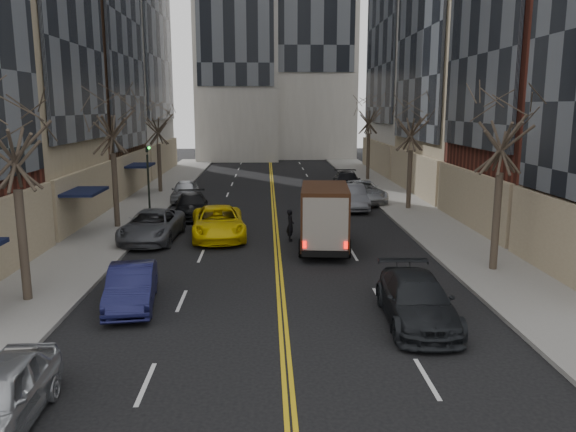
{
  "coord_description": "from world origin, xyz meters",
  "views": [
    {
      "loc": [
        -0.49,
        -10.88,
        6.72
      ],
      "look_at": [
        0.4,
        12.12,
        2.2
      ],
      "focal_mm": 35.0,
      "sensor_mm": 36.0,
      "label": 1
    }
  ],
  "objects_px": {
    "ups_truck": "(324,217)",
    "taxi": "(218,223)",
    "observer_sedan": "(417,300)",
    "pedestrian": "(290,225)"
  },
  "relations": [
    {
      "from": "observer_sedan",
      "to": "pedestrian",
      "type": "relative_size",
      "value": 3.21
    },
    {
      "from": "taxi",
      "to": "pedestrian",
      "type": "xyz_separation_m",
      "value": [
        3.7,
        -0.83,
        0.01
      ]
    },
    {
      "from": "ups_truck",
      "to": "taxi",
      "type": "height_order",
      "value": "ups_truck"
    },
    {
      "from": "ups_truck",
      "to": "pedestrian",
      "type": "distance_m",
      "value": 2.44
    },
    {
      "from": "ups_truck",
      "to": "pedestrian",
      "type": "height_order",
      "value": "ups_truck"
    },
    {
      "from": "observer_sedan",
      "to": "pedestrian",
      "type": "distance_m",
      "value": 11.63
    },
    {
      "from": "ups_truck",
      "to": "observer_sedan",
      "type": "relative_size",
      "value": 1.12
    },
    {
      "from": "taxi",
      "to": "pedestrian",
      "type": "height_order",
      "value": "pedestrian"
    },
    {
      "from": "ups_truck",
      "to": "observer_sedan",
      "type": "height_order",
      "value": "ups_truck"
    },
    {
      "from": "observer_sedan",
      "to": "taxi",
      "type": "distance_m",
      "value": 13.93
    }
  ]
}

